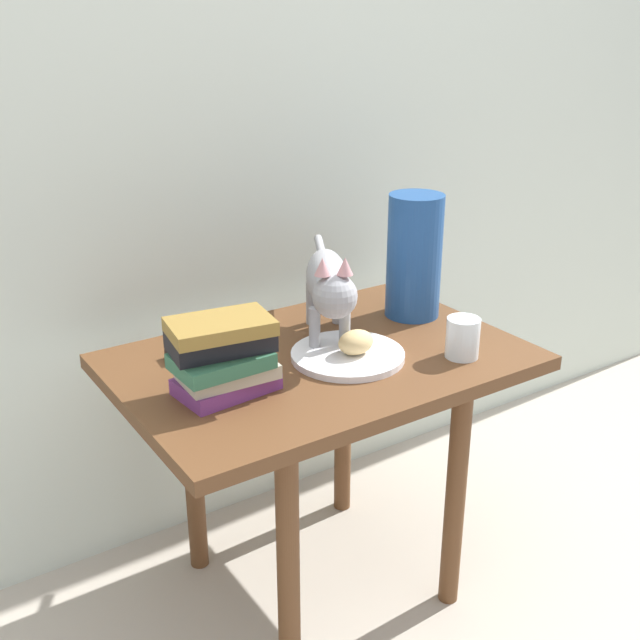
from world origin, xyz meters
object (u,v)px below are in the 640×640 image
at_px(cat, 328,284).
at_px(side_table, 320,391).
at_px(bread_roll, 356,342).
at_px(tv_remote, 202,350).
at_px(candle_jar, 463,340).
at_px(green_vase, 414,256).
at_px(plate, 348,355).
at_px(book_stack, 223,356).

bearing_deg(cat, side_table, -136.60).
distance_m(bread_roll, tv_remote, 0.32).
xyz_separation_m(cat, candle_jar, (0.19, -0.22, -0.09)).
height_order(bread_roll, green_vase, green_vase).
distance_m(plate, tv_remote, 0.30).
bearing_deg(candle_jar, side_table, 145.57).
height_order(book_stack, tv_remote, book_stack).
height_order(plate, cat, cat).
xyz_separation_m(side_table, green_vase, (0.31, 0.08, 0.23)).
relative_size(cat, green_vase, 1.49).
xyz_separation_m(book_stack, green_vase, (0.55, 0.12, 0.07)).
bearing_deg(book_stack, plate, 0.08).
xyz_separation_m(side_table, plate, (0.04, -0.04, 0.09)).
height_order(candle_jar, tv_remote, candle_jar).
relative_size(plate, cat, 0.55).
bearing_deg(tv_remote, side_table, -28.93).
height_order(side_table, cat, cat).
bearing_deg(bread_roll, book_stack, 177.38).
bearing_deg(candle_jar, plate, 148.68).
distance_m(bread_roll, green_vase, 0.31).
height_order(side_table, book_stack, book_stack).
xyz_separation_m(bread_roll, book_stack, (-0.29, 0.01, 0.04)).
bearing_deg(green_vase, candle_jar, -105.44).
distance_m(bread_roll, book_stack, 0.30).
bearing_deg(book_stack, bread_roll, -2.62).
height_order(book_stack, green_vase, green_vase).
relative_size(book_stack, tv_remote, 1.39).
bearing_deg(tv_remote, candle_jar, -28.85).
height_order(cat, green_vase, green_vase).
xyz_separation_m(side_table, book_stack, (-0.24, -0.04, 0.16)).
xyz_separation_m(cat, tv_remote, (-0.26, 0.09, -0.12)).
relative_size(plate, book_stack, 1.13).
bearing_deg(book_stack, side_table, 10.14).
bearing_deg(candle_jar, book_stack, 165.82).
height_order(bread_roll, tv_remote, bread_roll).
height_order(plate, book_stack, book_stack).
bearing_deg(plate, green_vase, 23.73).
relative_size(candle_jar, tv_remote, 0.57).
xyz_separation_m(green_vase, tv_remote, (-0.51, 0.06, -0.13)).
xyz_separation_m(green_vase, candle_jar, (-0.07, -0.24, -0.11)).
relative_size(plate, bread_roll, 2.95).
xyz_separation_m(book_stack, tv_remote, (0.04, 0.18, -0.07)).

